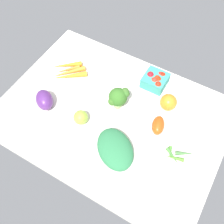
{
  "coord_description": "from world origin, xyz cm",
  "views": [
    {
      "loc": [
        -35.33,
        60.5,
        111.67
      ],
      "look_at": [
        0.0,
        0.0,
        4.0
      ],
      "focal_mm": 44.35,
      "sensor_mm": 36.0,
      "label": 1
    }
  ],
  "objects_px": {
    "carrot_bunch": "(69,71)",
    "berry_basket": "(155,80)",
    "heirloom_tomato_green": "(81,117)",
    "leafy_greens_clump": "(115,149)",
    "eggplant": "(44,100)",
    "broccoli_head": "(119,97)",
    "okra_pile": "(176,155)",
    "roma_tomato": "(158,125)",
    "heirloom_tomato_orange": "(168,102)"
  },
  "relations": [
    {
      "from": "carrot_bunch",
      "to": "berry_basket",
      "type": "bearing_deg",
      "value": -159.43
    },
    {
      "from": "carrot_bunch",
      "to": "heirloom_tomato_green",
      "type": "bearing_deg",
      "value": 136.14
    },
    {
      "from": "leafy_greens_clump",
      "to": "heirloom_tomato_green",
      "type": "bearing_deg",
      "value": -15.26
    },
    {
      "from": "eggplant",
      "to": "broccoli_head",
      "type": "distance_m",
      "value": 0.35
    },
    {
      "from": "heirloom_tomato_green",
      "to": "berry_basket",
      "type": "bearing_deg",
      "value": -118.22
    },
    {
      "from": "okra_pile",
      "to": "roma_tomato",
      "type": "height_order",
      "value": "roma_tomato"
    },
    {
      "from": "roma_tomato",
      "to": "okra_pile",
      "type": "bearing_deg",
      "value": -140.01
    },
    {
      "from": "berry_basket",
      "to": "broccoli_head",
      "type": "bearing_deg",
      "value": 66.34
    },
    {
      "from": "berry_basket",
      "to": "carrot_bunch",
      "type": "xyz_separation_m",
      "value": [
        0.42,
        0.16,
        -0.02
      ]
    },
    {
      "from": "okra_pile",
      "to": "broccoli_head",
      "type": "distance_m",
      "value": 0.36
    },
    {
      "from": "heirloom_tomato_green",
      "to": "roma_tomato",
      "type": "xyz_separation_m",
      "value": [
        -0.32,
        -0.14,
        -0.01
      ]
    },
    {
      "from": "carrot_bunch",
      "to": "heirloom_tomato_green",
      "type": "height_order",
      "value": "heirloom_tomato_green"
    },
    {
      "from": "leafy_greens_clump",
      "to": "eggplant",
      "type": "relative_size",
      "value": 1.86
    },
    {
      "from": "okra_pile",
      "to": "heirloom_tomato_green",
      "type": "distance_m",
      "value": 0.45
    },
    {
      "from": "carrot_bunch",
      "to": "broccoli_head",
      "type": "bearing_deg",
      "value": 170.85
    },
    {
      "from": "leafy_greens_clump",
      "to": "broccoli_head",
      "type": "bearing_deg",
      "value": -63.8
    },
    {
      "from": "heirloom_tomato_orange",
      "to": "okra_pile",
      "type": "bearing_deg",
      "value": 122.88
    },
    {
      "from": "okra_pile",
      "to": "heirloom_tomato_orange",
      "type": "relative_size",
      "value": 1.45
    },
    {
      "from": "leafy_greens_clump",
      "to": "heirloom_tomato_green",
      "type": "relative_size",
      "value": 3.08
    },
    {
      "from": "leafy_greens_clump",
      "to": "heirloom_tomato_orange",
      "type": "xyz_separation_m",
      "value": [
        -0.1,
        -0.33,
        0.01
      ]
    },
    {
      "from": "heirloom_tomato_green",
      "to": "carrot_bunch",
      "type": "bearing_deg",
      "value": -43.86
    },
    {
      "from": "eggplant",
      "to": "heirloom_tomato_orange",
      "type": "height_order",
      "value": "same"
    },
    {
      "from": "heirloom_tomato_green",
      "to": "roma_tomato",
      "type": "height_order",
      "value": "heirloom_tomato_green"
    },
    {
      "from": "berry_basket",
      "to": "heirloom_tomato_orange",
      "type": "relative_size",
      "value": 1.42
    },
    {
      "from": "leafy_greens_clump",
      "to": "okra_pile",
      "type": "bearing_deg",
      "value": -153.57
    },
    {
      "from": "eggplant",
      "to": "roma_tomato",
      "type": "distance_m",
      "value": 0.54
    },
    {
      "from": "roma_tomato",
      "to": "carrot_bunch",
      "type": "bearing_deg",
      "value": 65.85
    },
    {
      "from": "heirloom_tomato_green",
      "to": "heirloom_tomato_orange",
      "type": "height_order",
      "value": "heirloom_tomato_orange"
    },
    {
      "from": "leafy_greens_clump",
      "to": "heirloom_tomato_orange",
      "type": "distance_m",
      "value": 0.34
    },
    {
      "from": "okra_pile",
      "to": "berry_basket",
      "type": "bearing_deg",
      "value": -51.1
    },
    {
      "from": "carrot_bunch",
      "to": "eggplant",
      "type": "distance_m",
      "value": 0.22
    },
    {
      "from": "heirloom_tomato_orange",
      "to": "heirloom_tomato_green",
      "type": "bearing_deg",
      "value": 41.38
    },
    {
      "from": "okra_pile",
      "to": "roma_tomato",
      "type": "xyz_separation_m",
      "value": [
        0.13,
        -0.08,
        0.02
      ]
    },
    {
      "from": "okra_pile",
      "to": "carrot_bunch",
      "type": "distance_m",
      "value": 0.69
    },
    {
      "from": "berry_basket",
      "to": "heirloom_tomato_orange",
      "type": "distance_m",
      "value": 0.15
    },
    {
      "from": "okra_pile",
      "to": "roma_tomato",
      "type": "relative_size",
      "value": 1.21
    },
    {
      "from": "okra_pile",
      "to": "carrot_bunch",
      "type": "relative_size",
      "value": 0.57
    },
    {
      "from": "okra_pile",
      "to": "berry_basket",
      "type": "distance_m",
      "value": 0.4
    },
    {
      "from": "roma_tomato",
      "to": "broccoli_head",
      "type": "relative_size",
      "value": 0.81
    },
    {
      "from": "broccoli_head",
      "to": "heirloom_tomato_orange",
      "type": "relative_size",
      "value": 1.47
    },
    {
      "from": "leafy_greens_clump",
      "to": "roma_tomato",
      "type": "height_order",
      "value": "leafy_greens_clump"
    },
    {
      "from": "leafy_greens_clump",
      "to": "roma_tomato",
      "type": "distance_m",
      "value": 0.23
    },
    {
      "from": "okra_pile",
      "to": "carrot_bunch",
      "type": "xyz_separation_m",
      "value": [
        0.67,
        -0.15,
        0.0
      ]
    },
    {
      "from": "heirloom_tomato_green",
      "to": "heirloom_tomato_orange",
      "type": "xyz_separation_m",
      "value": [
        -0.31,
        -0.27,
        0.01
      ]
    },
    {
      "from": "leafy_greens_clump",
      "to": "heirloom_tomato_green",
      "type": "height_order",
      "value": "leafy_greens_clump"
    },
    {
      "from": "heirloom_tomato_green",
      "to": "broccoli_head",
      "type": "relative_size",
      "value": 0.57
    },
    {
      "from": "berry_basket",
      "to": "heirloom_tomato_orange",
      "type": "bearing_deg",
      "value": 139.35
    },
    {
      "from": "leafy_greens_clump",
      "to": "eggplant",
      "type": "xyz_separation_m",
      "value": [
        0.41,
        -0.05,
        0.0
      ]
    },
    {
      "from": "broccoli_head",
      "to": "eggplant",
      "type": "bearing_deg",
      "value": 28.72
    },
    {
      "from": "berry_basket",
      "to": "roma_tomato",
      "type": "height_order",
      "value": "berry_basket"
    }
  ]
}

